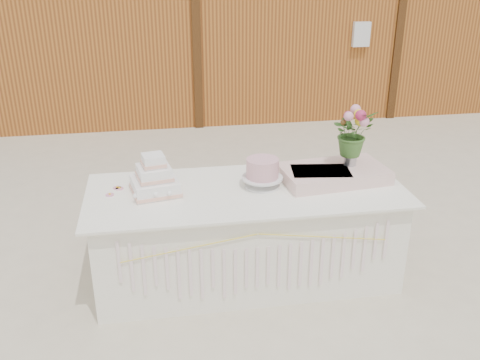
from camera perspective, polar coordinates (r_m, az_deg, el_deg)
name	(u,v)px	position (r m, az deg, el deg)	size (l,w,h in m)	color
ground	(246,276)	(4.41, 0.65, -10.17)	(80.00, 80.00, 0.00)	beige
cake_table	(246,234)	(4.20, 0.69, -5.80)	(2.40, 1.00, 0.77)	white
wedding_cake	(155,180)	(3.99, -9.09, -0.01)	(0.39, 0.39, 0.30)	white
pink_cake_stand	(262,171)	(4.04, 2.41, 0.93)	(0.31, 0.31, 0.23)	white
satin_runner	(333,174)	(4.25, 9.94, 0.68)	(0.81, 0.47, 0.10)	beige
flower_vase	(350,157)	(4.29, 11.69, 2.43)	(0.10, 0.10, 0.13)	#AEAEB3
bouquet	(353,127)	(4.21, 11.97, 5.58)	(0.33, 0.28, 0.36)	#3B6629
loose_flowers	(115,193)	(4.07, -13.22, -1.36)	(0.12, 0.30, 0.02)	pink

